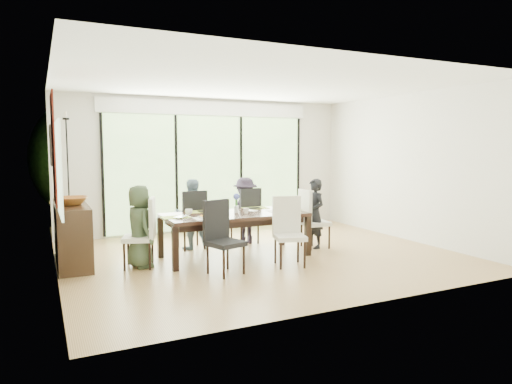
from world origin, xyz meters
name	(u,v)px	position (x,y,z in m)	size (l,w,h in m)	color
floor	(263,256)	(0.00, 0.00, -0.01)	(6.00, 5.00, 0.01)	olive
ceiling	(263,83)	(0.00, 0.00, 2.71)	(6.00, 5.00, 0.01)	white
wall_back	(209,165)	(0.00, 2.51, 1.35)	(6.00, 0.02, 2.70)	beige
wall_front	(367,183)	(0.00, -2.51, 1.35)	(6.00, 0.02, 2.70)	silver
wall_left	(52,177)	(-3.01, 0.00, 1.35)	(0.02, 5.00, 2.70)	beige
wall_right	(409,167)	(3.01, 0.00, 1.35)	(0.02, 5.00, 2.70)	beige
glass_doors	(210,173)	(0.00, 2.47, 1.20)	(4.20, 0.02, 2.30)	#598C3F
blinds_header	(209,108)	(0.00, 2.46, 2.50)	(4.40, 0.06, 0.28)	white
mullion_a	(103,175)	(-2.10, 2.46, 1.20)	(0.05, 0.04, 2.30)	black
mullion_b	(176,173)	(-0.70, 2.46, 1.20)	(0.05, 0.04, 2.30)	black
mullion_c	(241,172)	(0.70, 2.46, 1.20)	(0.05, 0.04, 2.30)	black
mullion_d	(298,170)	(2.10, 2.46, 1.20)	(0.05, 0.04, 2.30)	black
side_window	(59,169)	(-2.97, -1.20, 1.50)	(0.02, 0.90, 1.00)	#8CAD7F
deck	(196,226)	(0.00, 3.40, -0.05)	(6.00, 1.80, 0.10)	brown
rail_top	(186,196)	(0.00, 4.20, 0.55)	(6.00, 0.08, 0.06)	brown
foliage_left	(101,159)	(-1.80, 5.20, 1.44)	(3.20, 3.20, 3.20)	#14380F
foliage_mid	(182,144)	(0.40, 5.80, 1.80)	(4.00, 4.00, 4.00)	#14380F
foliage_right	(254,164)	(2.20, 5.00, 1.26)	(2.80, 2.80, 2.80)	#14380F
foliage_far	(140,151)	(-0.60, 6.50, 1.62)	(3.60, 3.60, 3.60)	#14380F
table_top	(235,215)	(-0.41, 0.16, 0.66)	(2.21, 1.01, 0.06)	black
table_apron	(235,220)	(-0.41, 0.16, 0.58)	(2.03, 0.83, 0.09)	black
table_leg_fl	(175,249)	(-1.49, -0.27, 0.32)	(0.08, 0.08, 0.64)	black
table_leg_fr	(308,236)	(0.67, -0.27, 0.32)	(0.08, 0.08, 0.64)	black
table_leg_bl	(160,238)	(-1.49, 0.59, 0.32)	(0.08, 0.08, 0.64)	black
table_leg_br	(282,227)	(0.67, 0.59, 0.32)	(0.08, 0.08, 0.64)	black
chair_left_end	(138,233)	(-1.91, 0.16, 0.51)	(0.42, 0.42, 1.01)	silver
chair_right_end	(315,218)	(1.09, 0.16, 0.51)	(0.42, 0.42, 1.01)	beige
chair_far_left	(191,219)	(-0.86, 1.01, 0.51)	(0.42, 0.42, 1.01)	black
chair_far_right	(245,215)	(0.14, 1.01, 0.51)	(0.42, 0.42, 1.01)	black
chair_near_left	(226,237)	(-0.91, -0.71, 0.51)	(0.42, 0.42, 1.01)	black
chair_near_right	(290,232)	(0.09, -0.71, 0.51)	(0.42, 0.42, 1.01)	silver
person_left_end	(139,226)	(-1.89, 0.16, 0.59)	(0.55, 0.35, 1.19)	#35442D
person_right_end	(314,213)	(1.07, 0.16, 0.59)	(0.55, 0.35, 1.19)	black
person_far_left	(191,214)	(-0.86, 0.99, 0.59)	(0.55, 0.35, 1.19)	#7A98B0
person_far_right	(245,211)	(0.14, 0.99, 0.59)	(0.55, 0.35, 1.19)	#261F2E
placemat_left	(176,217)	(-1.36, 0.16, 0.69)	(0.41, 0.29, 0.01)	#A6C245
placemat_right	(288,209)	(0.54, 0.16, 0.69)	(0.41, 0.29, 0.01)	#88A53B
placemat_far_l	(199,212)	(-0.86, 0.56, 0.69)	(0.41, 0.29, 0.01)	#92A63B
placemat_far_r	(255,208)	(0.14, 0.56, 0.69)	(0.41, 0.29, 0.01)	#98B340
placemat_paper	(208,218)	(-0.96, -0.14, 0.69)	(0.41, 0.29, 0.01)	white
tablet_far_l	(206,211)	(-0.76, 0.51, 0.70)	(0.24, 0.17, 0.01)	black
tablet_far_r	(254,208)	(0.09, 0.51, 0.70)	(0.22, 0.16, 0.01)	black
papers	(276,211)	(0.29, 0.11, 0.69)	(0.28, 0.20, 0.00)	white
platter_base	(208,217)	(-0.96, -0.14, 0.71)	(0.24, 0.24, 0.02)	white
platter_snacks	(208,216)	(-0.96, -0.14, 0.72)	(0.18, 0.18, 0.01)	orange
vase	(236,209)	(-0.36, 0.21, 0.75)	(0.07, 0.07, 0.11)	silver
hyacinth_stems	(236,202)	(-0.36, 0.21, 0.86)	(0.04, 0.04, 0.15)	#337226
hyacinth_blooms	(236,196)	(-0.36, 0.21, 0.95)	(0.10, 0.10, 0.10)	#4D59C2
laptop	(184,217)	(-1.26, 0.06, 0.70)	(0.30, 0.20, 0.02)	silver
cup_a	(189,212)	(-1.11, 0.31, 0.73)	(0.11, 0.11, 0.09)	white
cup_b	(246,211)	(-0.26, 0.06, 0.73)	(0.09, 0.09, 0.08)	white
cup_c	(277,207)	(0.39, 0.26, 0.73)	(0.11, 0.11, 0.09)	white
book	(248,211)	(-0.16, 0.21, 0.70)	(0.15, 0.21, 0.02)	white
sideboard	(72,234)	(-2.76, 0.80, 0.45)	(0.45, 1.59, 0.89)	black
bowl	(71,201)	(-2.76, 0.70, 0.95)	(0.47, 0.47, 0.11)	brown
candlestick_base	(69,200)	(-2.76, 1.15, 0.91)	(0.10, 0.10, 0.04)	black
candlestick_shaft	(68,160)	(-2.76, 1.15, 1.54)	(0.02, 0.02, 1.24)	black
candlestick_pan	(66,119)	(-2.76, 1.15, 2.15)	(0.10, 0.10, 0.03)	black
candle	(66,115)	(-2.76, 1.15, 2.21)	(0.04, 0.04, 0.10)	silver
tapestry	(54,149)	(-2.97, 0.40, 1.70)	(0.02, 1.00, 1.50)	maroon
art_frame	(51,145)	(-2.97, 1.70, 1.75)	(0.03, 0.55, 0.65)	black
art_canvas	(52,145)	(-2.95, 1.70, 1.75)	(0.01, 0.45, 0.55)	#194952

